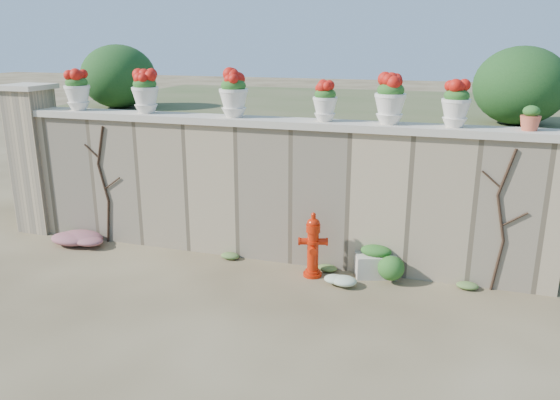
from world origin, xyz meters
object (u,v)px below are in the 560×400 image
(fire_hydrant, at_px, (313,245))
(planter_box, at_px, (376,262))
(urn_pot_0, at_px, (77,90))
(terracotta_pot, at_px, (530,119))

(fire_hydrant, distance_m, planter_box, 0.91)
(urn_pot_0, bearing_deg, planter_box, -2.96)
(fire_hydrant, distance_m, terracotta_pot, 3.19)
(urn_pot_0, bearing_deg, terracotta_pot, 0.00)
(terracotta_pot, bearing_deg, fire_hydrant, -168.89)
(fire_hydrant, xyz_separation_m, terracotta_pot, (2.60, 0.51, 1.77))
(planter_box, height_order, urn_pot_0, urn_pot_0)
(fire_hydrant, relative_size, terracotta_pot, 3.10)
(urn_pot_0, distance_m, terracotta_pot, 6.61)
(planter_box, bearing_deg, urn_pot_0, 158.04)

